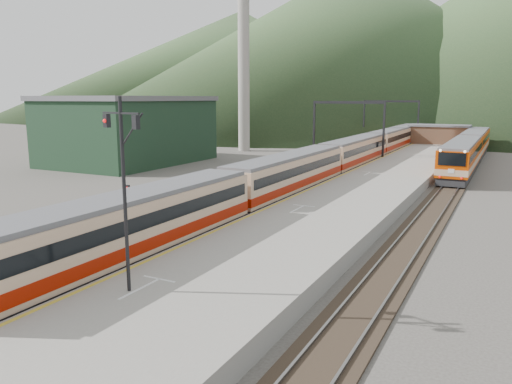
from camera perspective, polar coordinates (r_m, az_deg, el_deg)
The scene contains 16 objects.
track_main at distance 51.65m, azimuth 8.47°, elevation 1.35°, with size 2.60×200.00×0.23m.
track_far at distance 53.43m, azimuth 3.39°, elevation 1.76°, with size 2.60×200.00×0.23m.
track_second at distance 49.25m, azimuth 21.24°, elevation 0.29°, with size 2.60×200.00×0.23m.
platform at distance 48.17m, azimuth 14.03°, elevation 1.00°, with size 8.00×100.00×1.00m, color gray.
gantry_near at distance 66.20m, azimuth 10.48°, elevation 8.12°, with size 9.55×0.25×8.00m.
gantry_far at distance 90.41m, azimuth 15.14°, elevation 8.57°, with size 9.55×0.25×8.00m.
warehouse at distance 67.14m, azimuth -14.23°, elevation 6.92°, with size 14.50×20.50×8.60m.
smokestack at distance 80.33m, azimuth -1.42°, elevation 15.43°, with size 1.80×1.80×30.00m, color #9E998E.
station_shed at distance 87.17m, azimuth 20.22°, elevation 6.23°, with size 9.40×4.40×3.10m.
hill_a at distance 207.28m, azimuth 11.77°, elevation 16.46°, with size 180.00×180.00×60.00m, color #304E2B.
hill_d at distance 283.90m, azimuth -1.62°, elevation 14.54°, with size 200.00×200.00×55.00m, color #304E2B.
main_train at distance 59.86m, azimuth 11.29°, elevation 4.36°, with size 2.83×97.16×3.46m.
second_train at distance 69.06m, azimuth 23.19°, elevation 4.57°, with size 2.94×39.98×3.58m.
signal_mast at distance 19.11m, azimuth -14.90°, elevation 1.78°, with size 2.16×0.65×7.39m.
short_signal_b at distance 44.70m, azimuth 1.29°, elevation 1.84°, with size 0.24×0.19×2.27m.
short_signal_c at distance 36.61m, azimuth -14.37°, elevation -0.47°, with size 0.24×0.18×2.27m.
Camera 1 is at (16.26, -8.32, 8.32)m, focal length 35.00 mm.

